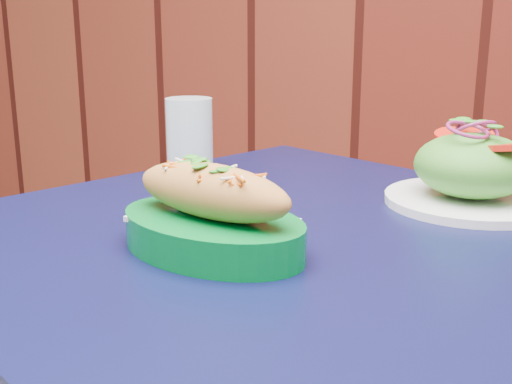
% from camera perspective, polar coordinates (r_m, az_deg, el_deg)
% --- Properties ---
extents(cafe_table, '(1.03, 1.03, 0.75)m').
position_cam_1_polar(cafe_table, '(0.83, 3.12, -9.17)').
color(cafe_table, black).
rests_on(cafe_table, ground).
extents(banh_mi_basket, '(0.26, 0.19, 0.11)m').
position_cam_1_polar(banh_mi_basket, '(0.71, -3.93, -2.01)').
color(banh_mi_basket, '#006925').
rests_on(banh_mi_basket, cafe_table).
extents(salad_plate, '(0.24, 0.24, 0.12)m').
position_cam_1_polar(salad_plate, '(0.94, 18.69, 1.72)').
color(salad_plate, white).
rests_on(salad_plate, cafe_table).
extents(water_glass, '(0.08, 0.08, 0.13)m').
position_cam_1_polar(water_glass, '(1.09, -5.93, 4.98)').
color(water_glass, silver).
rests_on(water_glass, cafe_table).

